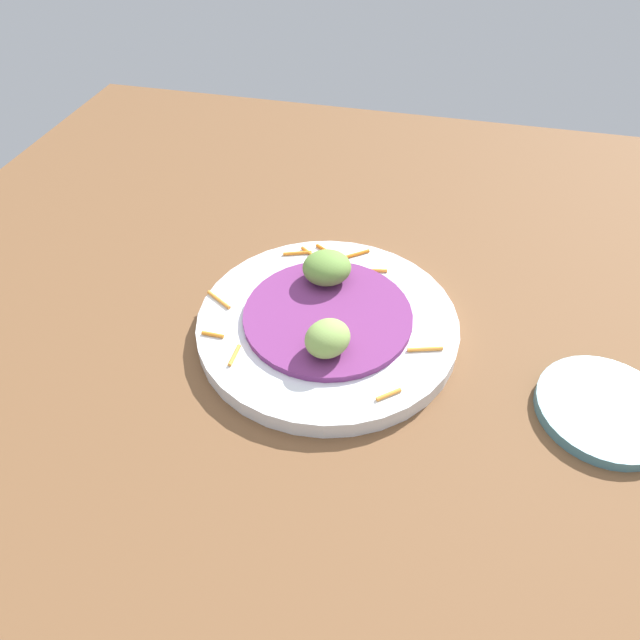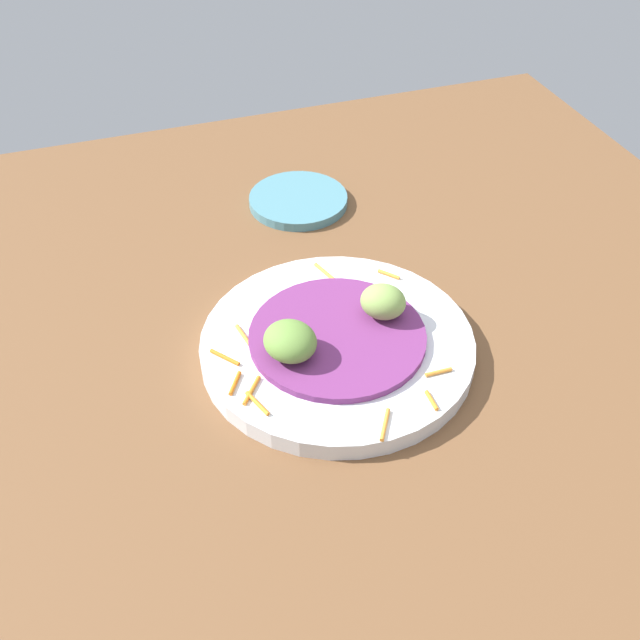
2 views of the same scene
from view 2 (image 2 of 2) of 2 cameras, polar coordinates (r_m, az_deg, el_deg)
name	(u,v)px [view 2 (image 2 of 2)]	position (r cm, az deg, el deg)	size (l,w,h in cm)	color
table_surface	(328,372)	(77.70, 0.58, -3.86)	(110.00, 110.00, 2.00)	brown
main_plate	(337,346)	(77.59, 1.29, -1.93)	(27.70, 27.70, 1.92)	silver
cabbage_bed	(337,336)	(76.68, 1.30, -1.21)	(17.85, 17.85, 0.75)	#702D6B
carrot_garnish	(312,359)	(74.58, -0.61, -2.89)	(26.10, 22.45, 0.40)	orange
guac_scoop_left	(383,302)	(77.65, 4.72, 1.37)	(4.66, 4.05, 3.50)	#84A851
guac_scoop_center	(290,340)	(73.22, -2.27, -1.51)	(5.39, 4.96, 3.42)	olive
side_plate_small	(298,200)	(99.80, -1.63, 8.91)	(12.66, 12.66, 1.18)	teal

